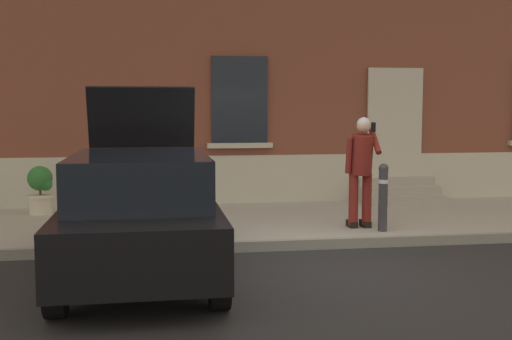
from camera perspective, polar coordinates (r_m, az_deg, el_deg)
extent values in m
plane|color=#232326|center=(8.25, 3.93, -8.68)|extent=(80.00, 80.00, 0.00)
cube|color=#99968E|center=(10.92, 0.68, -4.72)|extent=(24.00, 3.60, 0.15)
cube|color=gray|center=(9.12, 2.62, -6.79)|extent=(24.00, 0.12, 0.15)
cube|color=brown|center=(13.32, -1.13, 13.01)|extent=(24.00, 1.40, 7.50)
cube|color=#BCB7A8|center=(12.59, -0.66, -1.16)|extent=(24.00, 0.08, 1.10)
cube|color=black|center=(13.26, 12.40, 3.95)|extent=(1.00, 0.08, 2.10)
cube|color=#BCB7A8|center=(13.24, 12.43, 4.17)|extent=(1.16, 0.06, 2.24)
cube|color=black|center=(12.47, -1.49, 6.37)|extent=(1.10, 0.06, 1.70)
cube|color=#BCB7A8|center=(12.46, -1.46, 2.23)|extent=(1.30, 0.12, 0.10)
cube|color=#9E998E|center=(12.67, 13.52, -2.73)|extent=(1.59, 0.32, 0.16)
cube|color=#9E998E|center=(12.96, 12.99, -2.18)|extent=(1.59, 0.32, 0.32)
cube|color=#9E998E|center=(13.24, 12.48, -1.65)|extent=(1.59, 0.32, 0.48)
cube|color=black|center=(7.74, -10.34, -5.00)|extent=(1.78, 4.01, 0.64)
cube|color=black|center=(7.51, -10.44, -0.71)|extent=(1.56, 2.41, 0.56)
cube|color=black|center=(9.77, -10.10, -4.11)|extent=(1.66, 0.11, 0.20)
cube|color=yellow|center=(9.74, -10.11, -3.06)|extent=(0.52, 0.02, 0.12)
cube|color=#B21414|center=(9.74, -14.59, -1.61)|extent=(0.16, 0.04, 0.18)
cube|color=#B21414|center=(9.71, -5.68, -1.48)|extent=(0.16, 0.04, 0.18)
cube|color=black|center=(9.07, -10.30, 4.69)|extent=(1.49, 0.37, 0.87)
cylinder|color=black|center=(6.52, -17.63, -10.08)|extent=(0.20, 0.60, 0.60)
cylinder|color=black|center=(6.48, -3.37, -9.92)|extent=(0.20, 0.60, 0.60)
cylinder|color=black|center=(9.23, -15.10, -5.42)|extent=(0.20, 0.60, 0.60)
cylinder|color=black|center=(9.20, -5.16, -5.28)|extent=(0.20, 0.60, 0.60)
cylinder|color=#333338|center=(9.85, 11.41, -2.72)|extent=(0.14, 0.14, 0.95)
sphere|color=#333338|center=(9.79, 11.47, 0.14)|extent=(0.15, 0.15, 0.15)
cylinder|color=silver|center=(9.81, 11.45, -1.02)|extent=(0.15, 0.15, 0.06)
cylinder|color=#333338|center=(9.30, -14.55, -3.29)|extent=(0.14, 0.14, 0.95)
sphere|color=#333338|center=(9.24, -14.62, -0.25)|extent=(0.15, 0.15, 0.15)
cylinder|color=silver|center=(9.26, -14.59, -1.48)|extent=(0.15, 0.15, 0.06)
cylinder|color=maroon|center=(10.05, 8.80, -2.66)|extent=(0.15, 0.15, 0.82)
cube|color=black|center=(10.17, 8.67, -4.84)|extent=(0.12, 0.28, 0.10)
cylinder|color=maroon|center=(10.12, 9.99, -2.62)|extent=(0.15, 0.15, 0.82)
cube|color=black|center=(10.24, 9.85, -4.79)|extent=(0.12, 0.28, 0.10)
cylinder|color=maroon|center=(9.96, 9.55, 1.41)|extent=(0.34, 0.43, 0.66)
sphere|color=tan|center=(9.88, 9.71, 3.96)|extent=(0.22, 0.22, 0.22)
sphere|color=silver|center=(9.88, 9.71, 4.13)|extent=(0.21, 0.21, 0.21)
cylinder|color=maroon|center=(9.86, 8.40, 1.31)|extent=(0.09, 0.17, 0.57)
cylinder|color=maroon|center=(9.98, 10.72, 2.59)|extent=(0.09, 0.43, 0.41)
cube|color=black|center=(9.91, 10.57, 3.83)|extent=(0.07, 0.02, 0.15)
cylinder|color=beige|center=(11.91, -18.89, -2.97)|extent=(0.40, 0.40, 0.34)
cylinder|color=beige|center=(11.89, -18.91, -2.30)|extent=(0.44, 0.44, 0.05)
cylinder|color=#47331E|center=(11.87, -18.94, -1.58)|extent=(0.04, 0.04, 0.24)
sphere|color=#286B2D|center=(11.85, -18.96, -0.72)|extent=(0.44, 0.44, 0.44)
sphere|color=#286B2D|center=(11.80, -18.51, -1.22)|extent=(0.24, 0.24, 0.24)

